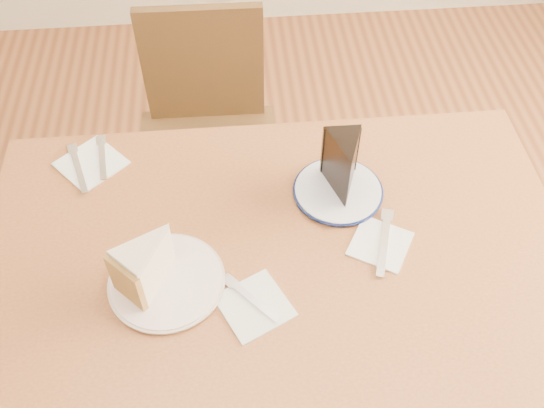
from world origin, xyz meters
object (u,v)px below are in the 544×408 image
Objects in this scene: table at (278,288)px; carrot_cake at (151,262)px; plate_cream at (167,281)px; chair_far at (208,142)px; plate_navy at (338,191)px; chocolate_cake at (344,169)px.

carrot_cake is at bearing -174.69° from table.
plate_cream is 1.90× the size of carrot_cake.
chair_far is 0.75m from carrot_cake.
table is 0.25m from plate_navy.
plate_navy reaches higher than table.
chocolate_cake is (0.40, 0.19, 0.01)m from carrot_cake.
plate_navy is 0.44m from carrot_cake.
table is 0.29m from carrot_cake.
chocolate_cake is at bearing 47.87° from table.
plate_navy is at bearing 28.64° from plate_cream.
plate_navy is 1.51× the size of chocolate_cake.
chair_far is at bearing 121.87° from plate_navy.
table is 0.25m from plate_cream.
table is 1.42× the size of chair_far.
carrot_cake reaches higher than table.
plate_navy is at bearing 122.73° from chair_far.
chair_far is 0.66m from chocolate_cake.
plate_cream is 1.15× the size of plate_navy.
chair_far is at bearing 83.93° from plate_cream.
chocolate_cake is at bearing 28.28° from plate_cream.
carrot_cake is (-0.09, -0.66, 0.34)m from chair_far.
chocolate_cake is (0.01, 0.00, 0.07)m from plate_navy.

